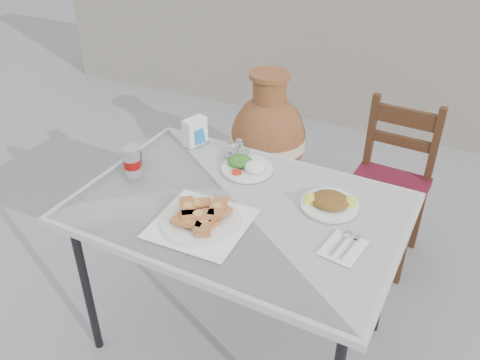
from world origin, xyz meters
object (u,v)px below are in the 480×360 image
at_px(salad_rice_plate, 247,166).
at_px(terracotta_urn, 268,141).
at_px(napkin_holder, 195,132).
at_px(chair, 389,183).
at_px(soda_can, 132,162).
at_px(pide_plate, 201,217).
at_px(salad_chopped_plate, 330,202).
at_px(cola_glass, 135,156).
at_px(cafe_table, 239,215).
at_px(condiment_caddy, 237,150).

height_order(salad_rice_plate, terracotta_urn, terracotta_urn).
bearing_deg(napkin_holder, chair, 53.81).
xyz_separation_m(napkin_holder, terracotta_urn, (0.03, 0.83, -0.45)).
bearing_deg(napkin_holder, soda_can, -85.61).
height_order(pide_plate, soda_can, soda_can).
relative_size(salad_chopped_plate, cola_glass, 2.43).
relative_size(cola_glass, chair, 0.11).
xyz_separation_m(cafe_table, chair, (0.45, 0.92, -0.26)).
height_order(cola_glass, napkin_holder, napkin_holder).
xyz_separation_m(chair, terracotta_urn, (-0.81, 0.27, -0.06)).
relative_size(pide_plate, terracotta_urn, 0.41).
bearing_deg(soda_can, terracotta_urn, 83.54).
xyz_separation_m(soda_can, napkin_holder, (0.10, 0.36, -0.00)).
bearing_deg(salad_rice_plate, pide_plate, -88.91).
height_order(cafe_table, salad_rice_plate, salad_rice_plate).
relative_size(salad_rice_plate, salad_chopped_plate, 0.98).
xyz_separation_m(cafe_table, salad_chopped_plate, (0.33, 0.14, 0.07)).
bearing_deg(pide_plate, cola_glass, 152.01).
bearing_deg(cafe_table, terracotta_urn, 107.09).
bearing_deg(cola_glass, salad_chopped_plate, 4.32).
distance_m(cafe_table, pide_plate, 0.20).
bearing_deg(condiment_caddy, cafe_table, -62.95).
height_order(napkin_holder, condiment_caddy, napkin_holder).
bearing_deg(salad_rice_plate, chair, 51.61).
xyz_separation_m(pide_plate, napkin_holder, (-0.32, 0.53, 0.03)).
relative_size(cafe_table, chair, 1.48).
distance_m(salad_rice_plate, chair, 0.92).
xyz_separation_m(salad_rice_plate, chair, (0.53, 0.67, -0.34)).
bearing_deg(cafe_table, salad_rice_plate, 108.05).
bearing_deg(chair, salad_rice_plate, -124.24).
distance_m(salad_rice_plate, soda_can, 0.49).
bearing_deg(soda_can, pide_plate, -21.77).
relative_size(cafe_table, soda_can, 9.97).
distance_m(salad_chopped_plate, soda_can, 0.84).
relative_size(cafe_table, cola_glass, 13.80).
height_order(salad_chopped_plate, condiment_caddy, condiment_caddy).
height_order(soda_can, napkin_holder, same).
distance_m(cafe_table, napkin_holder, 0.55).
bearing_deg(cola_glass, condiment_caddy, 35.88).
bearing_deg(pide_plate, salad_chopped_plate, 38.36).
distance_m(cola_glass, napkin_holder, 0.31).
height_order(cola_glass, terracotta_urn, cola_glass).
xyz_separation_m(salad_rice_plate, cola_glass, (-0.46, -0.17, 0.02)).
xyz_separation_m(cola_glass, terracotta_urn, (0.18, 1.11, -0.42)).
bearing_deg(cola_glass, soda_can, -61.31).
bearing_deg(cola_glass, cafe_table, -8.26).
distance_m(soda_can, terracotta_urn, 1.28).
distance_m(cola_glass, chair, 1.34).
bearing_deg(cola_glass, napkin_holder, 62.37).
relative_size(cafe_table, condiment_caddy, 10.11).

